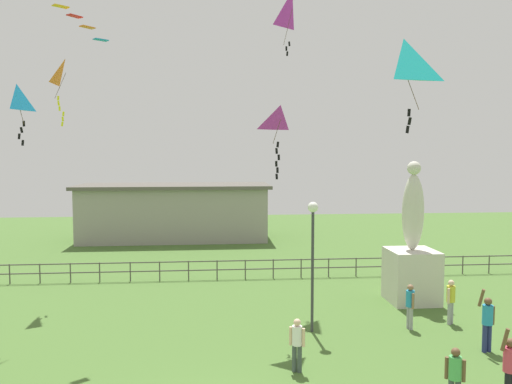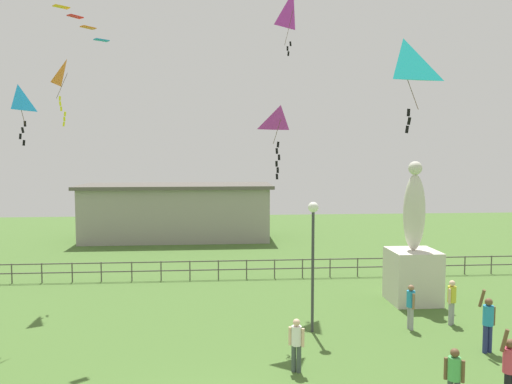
{
  "view_description": "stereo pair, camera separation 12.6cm",
  "coord_description": "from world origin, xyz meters",
  "px_view_note": "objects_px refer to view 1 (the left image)",
  "views": [
    {
      "loc": [
        0.08,
        -10.37,
        6.16
      ],
      "look_at": [
        1.49,
        5.7,
        4.94
      ],
      "focal_mm": 35.13,
      "sensor_mm": 36.0,
      "label": 1
    },
    {
      "loc": [
        0.21,
        -10.38,
        6.16
      ],
      "look_at": [
        1.49,
        5.7,
        4.94
      ],
      "focal_mm": 35.13,
      "sensor_mm": 36.0,
      "label": 2
    }
  ],
  "objects_px": {
    "person_5": "(410,303)",
    "kite_3": "(66,75)",
    "person_0": "(297,341)",
    "person_7": "(510,366)",
    "kite_4": "(403,68)",
    "statue_monument": "(412,261)",
    "kite_0": "(280,123)",
    "person_1": "(455,375)",
    "kite_1": "(17,100)",
    "kite_2": "(292,10)",
    "lamppost": "(313,238)",
    "person_6": "(451,299)",
    "person_2": "(487,320)"
  },
  "relations": [
    {
      "from": "person_7",
      "to": "statue_monument",
      "type": "bearing_deg",
      "value": 83.04
    },
    {
      "from": "person_1",
      "to": "kite_1",
      "type": "distance_m",
      "value": 15.94
    },
    {
      "from": "person_6",
      "to": "kite_3",
      "type": "bearing_deg",
      "value": 160.12
    },
    {
      "from": "kite_0",
      "to": "kite_4",
      "type": "bearing_deg",
      "value": -51.91
    },
    {
      "from": "kite_2",
      "to": "kite_4",
      "type": "bearing_deg",
      "value": -79.59
    },
    {
      "from": "person_2",
      "to": "statue_monument",
      "type": "bearing_deg",
      "value": 92.58
    },
    {
      "from": "person_1",
      "to": "kite_4",
      "type": "xyz_separation_m",
      "value": [
        -0.61,
        2.13,
        7.58
      ]
    },
    {
      "from": "person_5",
      "to": "kite_3",
      "type": "xyz_separation_m",
      "value": [
        -13.19,
        5.74,
        8.65
      ]
    },
    {
      "from": "person_6",
      "to": "kite_0",
      "type": "relative_size",
      "value": 0.67
    },
    {
      "from": "person_5",
      "to": "person_6",
      "type": "xyz_separation_m",
      "value": [
        1.67,
        0.37,
        0.02
      ]
    },
    {
      "from": "person_5",
      "to": "kite_0",
      "type": "distance_m",
      "value": 7.81
    },
    {
      "from": "person_0",
      "to": "person_7",
      "type": "xyz_separation_m",
      "value": [
        4.85,
        -2.34,
        0.11
      ]
    },
    {
      "from": "lamppost",
      "to": "person_1",
      "type": "relative_size",
      "value": 2.9
    },
    {
      "from": "statue_monument",
      "to": "lamppost",
      "type": "bearing_deg",
      "value": -147.03
    },
    {
      "from": "person_1",
      "to": "person_7",
      "type": "distance_m",
      "value": 1.47
    },
    {
      "from": "lamppost",
      "to": "person_5",
      "type": "height_order",
      "value": "lamppost"
    },
    {
      "from": "person_0",
      "to": "kite_3",
      "type": "bearing_deg",
      "value": 134.25
    },
    {
      "from": "statue_monument",
      "to": "person_5",
      "type": "xyz_separation_m",
      "value": [
        -1.35,
        -3.18,
        -0.81
      ]
    },
    {
      "from": "person_2",
      "to": "person_7",
      "type": "height_order",
      "value": "person_2"
    },
    {
      "from": "kite_1",
      "to": "kite_4",
      "type": "distance_m",
      "value": 12.78
    },
    {
      "from": "person_1",
      "to": "person_7",
      "type": "bearing_deg",
      "value": 5.98
    },
    {
      "from": "person_5",
      "to": "kite_2",
      "type": "distance_m",
      "value": 13.14
    },
    {
      "from": "person_5",
      "to": "kite_3",
      "type": "height_order",
      "value": "kite_3"
    },
    {
      "from": "person_1",
      "to": "kite_2",
      "type": "bearing_deg",
      "value": 101.52
    },
    {
      "from": "kite_0",
      "to": "kite_1",
      "type": "relative_size",
      "value": 1.16
    },
    {
      "from": "kite_0",
      "to": "kite_2",
      "type": "relative_size",
      "value": 0.9
    },
    {
      "from": "person_0",
      "to": "person_7",
      "type": "bearing_deg",
      "value": -25.75
    },
    {
      "from": "lamppost",
      "to": "person_0",
      "type": "relative_size",
      "value": 2.95
    },
    {
      "from": "person_0",
      "to": "kite_3",
      "type": "xyz_separation_m",
      "value": [
        -8.62,
        8.85,
        8.68
      ]
    },
    {
      "from": "person_1",
      "to": "kite_3",
      "type": "height_order",
      "value": "kite_3"
    },
    {
      "from": "person_1",
      "to": "person_6",
      "type": "distance_m",
      "value": 6.61
    },
    {
      "from": "person_5",
      "to": "kite_0",
      "type": "xyz_separation_m",
      "value": [
        -4.62,
        0.15,
        6.3
      ]
    },
    {
      "from": "person_0",
      "to": "person_5",
      "type": "bearing_deg",
      "value": 34.29
    },
    {
      "from": "person_2",
      "to": "kite_3",
      "type": "bearing_deg",
      "value": 151.75
    },
    {
      "from": "kite_2",
      "to": "statue_monument",
      "type": "bearing_deg",
      "value": -24.65
    },
    {
      "from": "person_0",
      "to": "person_7",
      "type": "relative_size",
      "value": 0.77
    },
    {
      "from": "lamppost",
      "to": "person_0",
      "type": "distance_m",
      "value": 4.1
    },
    {
      "from": "person_5",
      "to": "kite_3",
      "type": "bearing_deg",
      "value": 156.47
    },
    {
      "from": "kite_0",
      "to": "person_5",
      "type": "bearing_deg",
      "value": -1.81
    },
    {
      "from": "statue_monument",
      "to": "kite_0",
      "type": "height_order",
      "value": "kite_0"
    },
    {
      "from": "person_0",
      "to": "person_2",
      "type": "distance_m",
      "value": 6.22
    },
    {
      "from": "statue_monument",
      "to": "person_0",
      "type": "relative_size",
      "value": 3.82
    },
    {
      "from": "statue_monument",
      "to": "kite_3",
      "type": "height_order",
      "value": "kite_3"
    },
    {
      "from": "statue_monument",
      "to": "person_0",
      "type": "bearing_deg",
      "value": -133.22
    },
    {
      "from": "person_7",
      "to": "kite_4",
      "type": "height_order",
      "value": "kite_4"
    },
    {
      "from": "lamppost",
      "to": "kite_2",
      "type": "relative_size",
      "value": 1.67
    },
    {
      "from": "kite_3",
      "to": "person_6",
      "type": "bearing_deg",
      "value": -19.88
    },
    {
      "from": "lamppost",
      "to": "kite_3",
      "type": "bearing_deg",
      "value": 149.52
    },
    {
      "from": "person_5",
      "to": "kite_0",
      "type": "bearing_deg",
      "value": 178.19
    },
    {
      "from": "kite_2",
      "to": "lamppost",
      "type": "bearing_deg",
      "value": -90.96
    }
  ]
}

